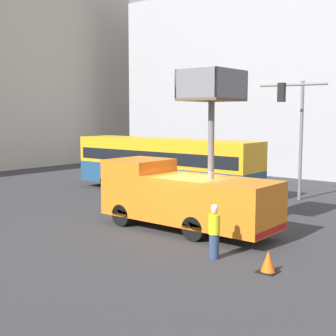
# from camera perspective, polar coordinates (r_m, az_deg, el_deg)

# --- Properties ---
(ground_plane) EXTENTS (120.00, 120.00, 0.00)m
(ground_plane) POSITION_cam_1_polar(r_m,az_deg,el_deg) (18.69, 2.35, -7.91)
(ground_plane) COLOR #333335
(building_backdrop_side) EXTENTS (10.00, 28.00, 14.87)m
(building_backdrop_side) POSITION_cam_1_polar(r_m,az_deg,el_deg) (41.10, 14.80, 10.17)
(building_backdrop_side) COLOR #9E9EA3
(building_backdrop_side) RESTS_ON ground_plane
(utility_truck) EXTENTS (2.46, 7.45, 6.31)m
(utility_truck) POSITION_cam_1_polar(r_m,az_deg,el_deg) (18.85, 1.95, -3.09)
(utility_truck) COLOR orange
(utility_truck) RESTS_ON ground_plane
(city_bus) EXTENTS (2.54, 12.07, 3.26)m
(city_bus) POSITION_cam_1_polar(r_m,az_deg,el_deg) (27.58, -0.44, 0.77)
(city_bus) COLOR navy
(city_bus) RESTS_ON ground_plane
(traffic_light_pole) EXTENTS (3.68, 3.43, 6.46)m
(traffic_light_pole) POSITION_cam_1_polar(r_m,az_deg,el_deg) (25.27, 15.21, 5.61)
(traffic_light_pole) COLOR slate
(traffic_light_pole) RESTS_ON ground_plane
(road_worker_near_truck) EXTENTS (0.38, 0.38, 1.79)m
(road_worker_near_truck) POSITION_cam_1_polar(r_m,az_deg,el_deg) (15.30, 5.65, -7.74)
(road_worker_near_truck) COLOR navy
(road_worker_near_truck) RESTS_ON ground_plane
(road_worker_directing) EXTENTS (0.38, 0.38, 1.76)m
(road_worker_directing) POSITION_cam_1_polar(r_m,az_deg,el_deg) (21.65, 9.75, -3.64)
(road_worker_directing) COLOR navy
(road_worker_directing) RESTS_ON ground_plane
(traffic_cone_near_truck) EXTENTS (0.57, 0.57, 0.65)m
(traffic_cone_near_truck) POSITION_cam_1_polar(r_m,az_deg,el_deg) (14.44, 12.11, -11.17)
(traffic_cone_near_truck) COLOR black
(traffic_cone_near_truck) RESTS_ON ground_plane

